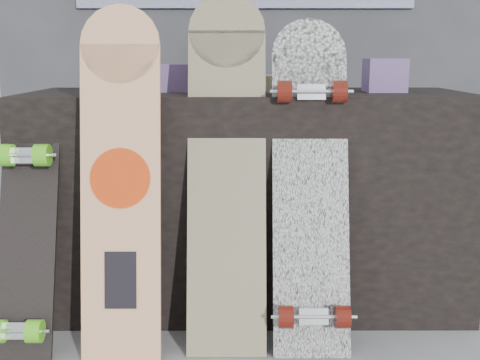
{
  "coord_description": "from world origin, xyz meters",
  "views": [
    {
      "loc": [
        -0.03,
        -1.72,
        0.94
      ],
      "look_at": [
        -0.03,
        0.2,
        0.53
      ],
      "focal_mm": 45.0,
      "sensor_mm": 36.0,
      "label": 1
    }
  ],
  "objects_px": {
    "vendor_table": "(247,198)",
    "longboard_geisha": "(121,173)",
    "skateboard_dark": "(26,226)",
    "longboard_celtic": "(227,159)",
    "longboard_cascadia": "(311,179)"
  },
  "relations": [
    {
      "from": "skateboard_dark",
      "to": "longboard_celtic",
      "type": "bearing_deg",
      "value": 8.11
    },
    {
      "from": "longboard_celtic",
      "to": "longboard_cascadia",
      "type": "bearing_deg",
      "value": -6.39
    },
    {
      "from": "longboard_celtic",
      "to": "longboard_cascadia",
      "type": "relative_size",
      "value": 1.08
    },
    {
      "from": "longboard_cascadia",
      "to": "longboard_geisha",
      "type": "bearing_deg",
      "value": -174.21
    },
    {
      "from": "longboard_geisha",
      "to": "longboard_celtic",
      "type": "relative_size",
      "value": 0.96
    },
    {
      "from": "longboard_geisha",
      "to": "longboard_cascadia",
      "type": "relative_size",
      "value": 1.03
    },
    {
      "from": "longboard_celtic",
      "to": "skateboard_dark",
      "type": "height_order",
      "value": "longboard_celtic"
    },
    {
      "from": "longboard_geisha",
      "to": "skateboard_dark",
      "type": "xyz_separation_m",
      "value": [
        -0.31,
        0.0,
        -0.17
      ]
    },
    {
      "from": "skateboard_dark",
      "to": "vendor_table",
      "type": "bearing_deg",
      "value": 29.71
    },
    {
      "from": "longboard_geisha",
      "to": "longboard_cascadia",
      "type": "height_order",
      "value": "longboard_geisha"
    },
    {
      "from": "longboard_geisha",
      "to": "longboard_cascadia",
      "type": "xyz_separation_m",
      "value": [
        0.6,
        0.06,
        -0.03
      ]
    },
    {
      "from": "longboard_celtic",
      "to": "skateboard_dark",
      "type": "distance_m",
      "value": 0.67
    },
    {
      "from": "longboard_geisha",
      "to": "longboard_celtic",
      "type": "height_order",
      "value": "longboard_celtic"
    },
    {
      "from": "longboard_geisha",
      "to": "longboard_celtic",
      "type": "bearing_deg",
      "value": 15.51
    },
    {
      "from": "vendor_table",
      "to": "longboard_geisha",
      "type": "relative_size",
      "value": 1.47
    }
  ]
}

